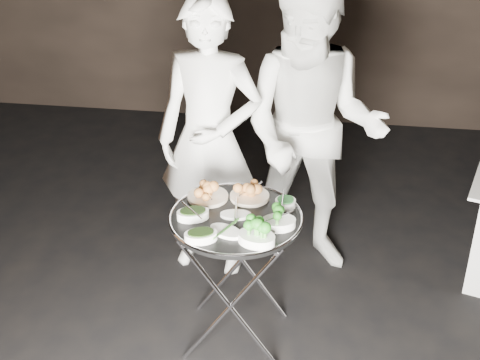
# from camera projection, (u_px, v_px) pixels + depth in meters

# --- Properties ---
(tray_stand) EXTENTS (0.55, 0.46, 0.80)m
(tray_stand) POSITION_uv_depth(u_px,v_px,m) (236.00, 274.00, 3.63)
(tray_stand) COLOR silver
(tray_stand) RESTS_ON floor
(serving_tray) EXTENTS (0.70, 0.70, 0.04)m
(serving_tray) POSITION_uv_depth(u_px,v_px,m) (236.00, 218.00, 3.45)
(serving_tray) COLOR black
(serving_tray) RESTS_ON tray_stand
(potato_plate_a) EXTENTS (0.22, 0.22, 0.08)m
(potato_plate_a) POSITION_uv_depth(u_px,v_px,m) (208.00, 193.00, 3.59)
(potato_plate_a) COLOR beige
(potato_plate_a) RESTS_ON serving_tray
(potato_plate_b) EXTENTS (0.21, 0.21, 0.08)m
(potato_plate_b) POSITION_uv_depth(u_px,v_px,m) (250.00, 192.00, 3.60)
(potato_plate_b) COLOR beige
(potato_plate_b) RESTS_ON serving_tray
(greens_bowl) EXTENTS (0.11, 0.11, 0.06)m
(greens_bowl) POSITION_uv_depth(u_px,v_px,m) (285.00, 202.00, 3.52)
(greens_bowl) COLOR white
(greens_bowl) RESTS_ON serving_tray
(asparagus_plate_a) EXTENTS (0.17, 0.11, 0.03)m
(asparagus_plate_a) POSITION_uv_depth(u_px,v_px,m) (236.00, 214.00, 3.44)
(asparagus_plate_a) COLOR white
(asparagus_plate_a) RESTS_ON serving_tray
(asparagus_plate_b) EXTENTS (0.21, 0.17, 0.04)m
(asparagus_plate_b) POSITION_uv_depth(u_px,v_px,m) (226.00, 230.00, 3.31)
(asparagus_plate_b) COLOR white
(asparagus_plate_b) RESTS_ON serving_tray
(spinach_bowl_a) EXTENTS (0.19, 0.16, 0.07)m
(spinach_bowl_a) POSITION_uv_depth(u_px,v_px,m) (193.00, 213.00, 3.42)
(spinach_bowl_a) COLOR white
(spinach_bowl_a) RESTS_ON serving_tray
(spinach_bowl_b) EXTENTS (0.19, 0.15, 0.07)m
(spinach_bowl_b) POSITION_uv_depth(u_px,v_px,m) (201.00, 235.00, 3.25)
(spinach_bowl_b) COLOR white
(spinach_bowl_b) RESTS_ON serving_tray
(broccoli_bowl_a) EXTENTS (0.20, 0.17, 0.07)m
(broccoli_bowl_a) POSITION_uv_depth(u_px,v_px,m) (279.00, 221.00, 3.35)
(broccoli_bowl_a) COLOR white
(broccoli_bowl_a) RESTS_ON serving_tray
(broccoli_bowl_b) EXTENTS (0.21, 0.18, 0.08)m
(broccoli_bowl_b) POSITION_uv_depth(u_px,v_px,m) (257.00, 237.00, 3.22)
(broccoli_bowl_b) COLOR white
(broccoli_bowl_b) RESTS_ON serving_tray
(serving_utensils) EXTENTS (0.58, 0.42, 0.01)m
(serving_utensils) POSITION_uv_depth(u_px,v_px,m) (241.00, 202.00, 3.48)
(serving_utensils) COLOR silver
(serving_utensils) RESTS_ON serving_tray
(waiter_left) EXTENTS (0.70, 0.51, 1.79)m
(waiter_left) POSITION_uv_depth(u_px,v_px,m) (210.00, 140.00, 4.05)
(waiter_left) COLOR white
(waiter_left) RESTS_ON floor
(waiter_right) EXTENTS (1.00, 0.82, 1.90)m
(waiter_right) POSITION_uv_depth(u_px,v_px,m) (312.00, 131.00, 4.05)
(waiter_right) COLOR white
(waiter_right) RESTS_ON floor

